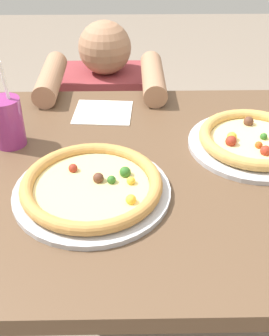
{
  "coord_description": "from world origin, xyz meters",
  "views": [
    {
      "loc": [
        0.01,
        -0.8,
        1.31
      ],
      "look_at": [
        0.02,
        -0.05,
        0.78
      ],
      "focal_mm": 44.89,
      "sensor_mm": 36.0,
      "label": 1
    }
  ],
  "objects_px": {
    "pizza_far": "(253,140)",
    "diner_seated": "(109,142)",
    "drink_cup_colored": "(8,122)",
    "pizza_near": "(92,187)"
  },
  "relations": [
    {
      "from": "pizza_near",
      "to": "pizza_far",
      "type": "height_order",
      "value": "pizza_far"
    },
    {
      "from": "drink_cup_colored",
      "to": "pizza_near",
      "type": "bearing_deg",
      "value": -43.27
    },
    {
      "from": "drink_cup_colored",
      "to": "diner_seated",
      "type": "xyz_separation_m",
      "value": [
        0.21,
        0.54,
        -0.4
      ]
    },
    {
      "from": "drink_cup_colored",
      "to": "diner_seated",
      "type": "relative_size",
      "value": 0.24
    },
    {
      "from": "pizza_near",
      "to": "diner_seated",
      "type": "bearing_deg",
      "value": 90.21
    },
    {
      "from": "pizza_far",
      "to": "drink_cup_colored",
      "type": "relative_size",
      "value": 1.46
    },
    {
      "from": "diner_seated",
      "to": "pizza_near",
      "type": "bearing_deg",
      "value": -89.79
    },
    {
      "from": "pizza_far",
      "to": "diner_seated",
      "type": "xyz_separation_m",
      "value": [
        -0.39,
        0.57,
        -0.35
      ]
    },
    {
      "from": "diner_seated",
      "to": "pizza_far",
      "type": "bearing_deg",
      "value": -55.82
    },
    {
      "from": "pizza_far",
      "to": "diner_seated",
      "type": "bearing_deg",
      "value": 124.18
    }
  ]
}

